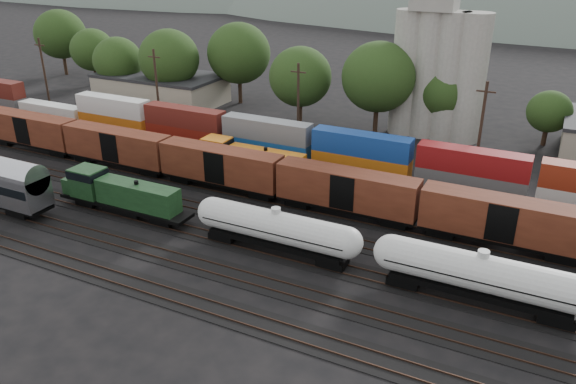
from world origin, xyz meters
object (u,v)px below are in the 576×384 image
at_px(green_locomotive, 117,193).
at_px(orange_locomotive, 246,159).
at_px(tank_car_a, 276,228).
at_px(grain_silo, 438,60).

distance_m(green_locomotive, orange_locomotive, 16.51).
bearing_deg(green_locomotive, tank_car_a, 0.00).
bearing_deg(orange_locomotive, tank_car_a, -51.38).
relative_size(orange_locomotive, grain_silo, 0.57).
height_order(tank_car_a, orange_locomotive, tank_car_a).
height_order(tank_car_a, grain_silo, grain_silo).
bearing_deg(grain_silo, orange_locomotive, -122.65).
distance_m(orange_locomotive, grain_silo, 32.14).
xyz_separation_m(green_locomotive, tank_car_a, (18.87, 0.00, 0.19)).
bearing_deg(orange_locomotive, green_locomotive, -114.67).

